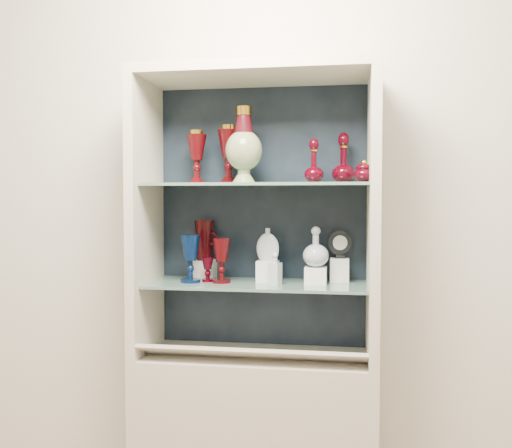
% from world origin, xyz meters
% --- Properties ---
extents(wall_back, '(3.50, 0.02, 2.80)m').
position_xyz_m(wall_back, '(0.00, 1.75, 1.40)').
color(wall_back, beige).
rests_on(wall_back, ground).
extents(cabinet_base, '(1.00, 0.40, 0.75)m').
position_xyz_m(cabinet_base, '(0.00, 1.53, 0.38)').
color(cabinet_base, beige).
rests_on(cabinet_base, ground).
extents(cabinet_back_panel, '(0.98, 0.02, 1.15)m').
position_xyz_m(cabinet_back_panel, '(0.00, 1.72, 1.32)').
color(cabinet_back_panel, black).
rests_on(cabinet_back_panel, cabinet_base).
extents(cabinet_side_left, '(0.04, 0.40, 1.15)m').
position_xyz_m(cabinet_side_left, '(-0.48, 1.53, 1.32)').
color(cabinet_side_left, beige).
rests_on(cabinet_side_left, cabinet_base).
extents(cabinet_side_right, '(0.04, 0.40, 1.15)m').
position_xyz_m(cabinet_side_right, '(0.48, 1.53, 1.32)').
color(cabinet_side_right, beige).
rests_on(cabinet_side_right, cabinet_base).
extents(cabinet_top_cap, '(1.00, 0.40, 0.04)m').
position_xyz_m(cabinet_top_cap, '(0.00, 1.53, 1.92)').
color(cabinet_top_cap, beige).
rests_on(cabinet_top_cap, cabinet_side_left).
extents(shelf_lower, '(0.92, 0.34, 0.01)m').
position_xyz_m(shelf_lower, '(0.00, 1.55, 1.04)').
color(shelf_lower, slate).
rests_on(shelf_lower, cabinet_side_left).
extents(shelf_upper, '(0.92, 0.34, 0.01)m').
position_xyz_m(shelf_upper, '(0.00, 1.55, 1.46)').
color(shelf_upper, slate).
rests_on(shelf_upper, cabinet_side_left).
extents(label_ledge, '(0.92, 0.17, 0.09)m').
position_xyz_m(label_ledge, '(0.00, 1.42, 0.78)').
color(label_ledge, beige).
rests_on(label_ledge, cabinet_base).
extents(label_card_0, '(0.10, 0.06, 0.03)m').
position_xyz_m(label_card_0, '(0.29, 1.42, 0.80)').
color(label_card_0, white).
rests_on(label_card_0, label_ledge).
extents(label_card_1, '(0.10, 0.06, 0.03)m').
position_xyz_m(label_card_1, '(0.06, 1.42, 0.80)').
color(label_card_1, white).
rests_on(label_card_1, label_ledge).
extents(pedestal_lamp_left, '(0.10, 0.10, 0.23)m').
position_xyz_m(pedestal_lamp_left, '(-0.27, 1.58, 1.58)').
color(pedestal_lamp_left, '#400508').
rests_on(pedestal_lamp_left, shelf_upper).
extents(pedestal_lamp_right, '(0.11, 0.11, 0.25)m').
position_xyz_m(pedestal_lamp_right, '(-0.13, 1.61, 1.60)').
color(pedestal_lamp_right, '#400508').
rests_on(pedestal_lamp_right, shelf_upper).
extents(enamel_urn, '(0.18, 0.18, 0.31)m').
position_xyz_m(enamel_urn, '(-0.05, 1.51, 1.63)').
color(enamel_urn, '#0F3F13').
rests_on(enamel_urn, shelf_upper).
extents(ruby_decanter_a, '(0.10, 0.10, 0.20)m').
position_xyz_m(ruby_decanter_a, '(0.24, 1.53, 1.57)').
color(ruby_decanter_a, '#3D000B').
rests_on(ruby_decanter_a, shelf_upper).
extents(ruby_decanter_b, '(0.13, 0.13, 0.23)m').
position_xyz_m(ruby_decanter_b, '(0.36, 1.63, 1.58)').
color(ruby_decanter_b, '#3D000B').
rests_on(ruby_decanter_b, shelf_upper).
extents(lidded_bowl, '(0.09, 0.09, 0.09)m').
position_xyz_m(lidded_bowl, '(0.44, 1.49, 1.52)').
color(lidded_bowl, '#3D000B').
rests_on(lidded_bowl, shelf_upper).
extents(cobalt_goblet, '(0.10, 0.10, 0.20)m').
position_xyz_m(cobalt_goblet, '(-0.28, 1.52, 1.15)').
color(cobalt_goblet, '#041539').
rests_on(cobalt_goblet, shelf_lower).
extents(ruby_goblet_tall, '(0.10, 0.10, 0.19)m').
position_xyz_m(ruby_goblet_tall, '(-0.15, 1.53, 1.14)').
color(ruby_goblet_tall, '#400508').
rests_on(ruby_goblet_tall, shelf_lower).
extents(ruby_goblet_small, '(0.07, 0.07, 0.10)m').
position_xyz_m(ruby_goblet_small, '(-0.21, 1.55, 1.10)').
color(ruby_goblet_small, '#3D000B').
rests_on(ruby_goblet_small, shelf_lower).
extents(riser_ruby_pitcher, '(0.10, 0.10, 0.08)m').
position_xyz_m(riser_ruby_pitcher, '(-0.26, 1.67, 1.09)').
color(riser_ruby_pitcher, silver).
rests_on(riser_ruby_pitcher, shelf_lower).
extents(ruby_pitcher, '(0.16, 0.13, 0.18)m').
position_xyz_m(ruby_pitcher, '(-0.26, 1.67, 1.22)').
color(ruby_pitcher, '#400508').
rests_on(ruby_pitcher, riser_ruby_pitcher).
extents(clear_square_bottle, '(0.06, 0.06, 0.13)m').
position_xyz_m(clear_square_bottle, '(0.08, 1.50, 1.12)').
color(clear_square_bottle, '#A2ABBA').
rests_on(clear_square_bottle, shelf_lower).
extents(riser_flat_flask, '(0.09, 0.09, 0.09)m').
position_xyz_m(riser_flat_flask, '(0.04, 1.59, 1.09)').
color(riser_flat_flask, silver).
rests_on(riser_flat_flask, shelf_lower).
extents(flat_flask, '(0.11, 0.07, 0.14)m').
position_xyz_m(flat_flask, '(0.04, 1.59, 1.21)').
color(flat_flask, '#ABB9C0').
rests_on(flat_flask, riser_flat_flask).
extents(riser_clear_round_decanter, '(0.09, 0.09, 0.07)m').
position_xyz_m(riser_clear_round_decanter, '(0.25, 1.56, 1.08)').
color(riser_clear_round_decanter, silver).
rests_on(riser_clear_round_decanter, shelf_lower).
extents(clear_round_decanter, '(0.14, 0.14, 0.16)m').
position_xyz_m(clear_round_decanter, '(0.25, 1.56, 1.20)').
color(clear_round_decanter, '#A2ABBA').
rests_on(clear_round_decanter, riser_clear_round_decanter).
extents(riser_cameo_medallion, '(0.08, 0.08, 0.10)m').
position_xyz_m(riser_cameo_medallion, '(0.35, 1.65, 1.10)').
color(riser_cameo_medallion, silver).
rests_on(riser_cameo_medallion, shelf_lower).
extents(cameo_medallion, '(0.11, 0.06, 0.12)m').
position_xyz_m(cameo_medallion, '(0.35, 1.65, 1.21)').
color(cameo_medallion, black).
rests_on(cameo_medallion, riser_cameo_medallion).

